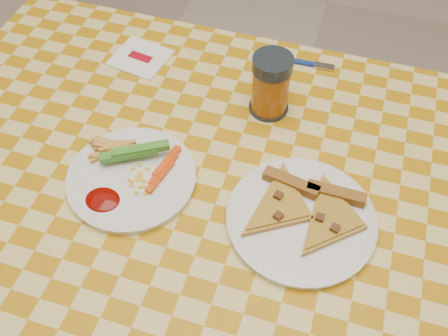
{
  "coord_description": "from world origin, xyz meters",
  "views": [
    {
      "loc": [
        0.16,
        -0.49,
        1.49
      ],
      "look_at": [
        -0.0,
        0.03,
        0.78
      ],
      "focal_mm": 40.0,
      "sensor_mm": 36.0,
      "label": 1
    }
  ],
  "objects": [
    {
      "name": "pizza_slices",
      "position": [
        0.15,
        -0.01,
        0.78
      ],
      "size": [
        0.23,
        0.22,
        0.02
      ],
      "color": "gold",
      "rests_on": "plate_right"
    },
    {
      "name": "fork",
      "position": [
        0.07,
        0.38,
        0.76
      ],
      "size": [
        0.14,
        0.02,
        0.01
      ],
      "rotation": [
        0.0,
        0.0,
        0.04
      ],
      "color": "navy",
      "rests_on": "table"
    },
    {
      "name": "drink_glass",
      "position": [
        0.03,
        0.22,
        0.82
      ],
      "size": [
        0.08,
        0.08,
        0.13
      ],
      "color": "black",
      "rests_on": "table"
    },
    {
      "name": "plate_right",
      "position": [
        0.15,
        -0.03,
        0.76
      ],
      "size": [
        0.32,
        0.32,
        0.01
      ],
      "primitive_type": "cylinder",
      "rotation": [
        0.0,
        0.0,
        0.36
      ],
      "color": "white",
      "rests_on": "table"
    },
    {
      "name": "plate_left",
      "position": [
        -0.16,
        -0.03,
        0.76
      ],
      "size": [
        0.3,
        0.3,
        0.01
      ],
      "primitive_type": "cylinder",
      "rotation": [
        0.0,
        0.0,
        0.4
      ],
      "color": "white",
      "rests_on": "table"
    },
    {
      "name": "napkin",
      "position": [
        -0.28,
        0.29,
        0.76
      ],
      "size": [
        0.13,
        0.13,
        0.01
      ],
      "rotation": [
        0.0,
        0.0,
        -0.16
      ],
      "color": "white",
      "rests_on": "table"
    },
    {
      "name": "ground",
      "position": [
        0.0,
        0.0,
        0.0
      ],
      "size": [
        8.0,
        8.0,
        0.0
      ],
      "primitive_type": "plane",
      "color": "beige",
      "rests_on": "ground"
    },
    {
      "name": "fries_veggies",
      "position": [
        -0.17,
        -0.01,
        0.78
      ],
      "size": [
        0.19,
        0.17,
        0.04
      ],
      "color": "gold",
      "rests_on": "plate_left"
    },
    {
      "name": "table",
      "position": [
        0.0,
        0.0,
        0.68
      ],
      "size": [
        1.28,
        0.88,
        0.76
      ],
      "color": "silver",
      "rests_on": "ground"
    }
  ]
}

